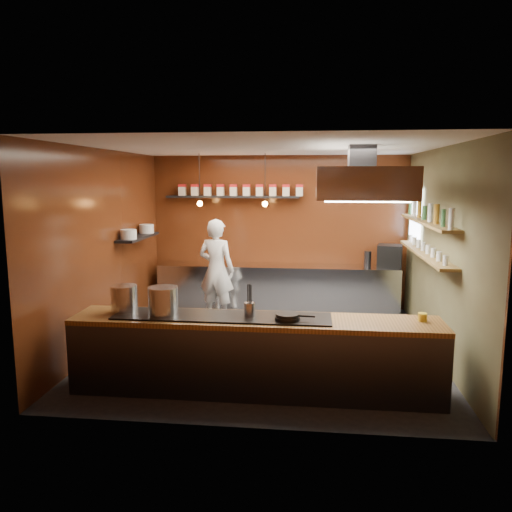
# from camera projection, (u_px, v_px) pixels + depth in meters

# --- Properties ---
(floor) EXTENTS (5.00, 5.00, 0.00)m
(floor) POSITION_uv_depth(u_px,v_px,m) (267.00, 347.00, 7.63)
(floor) COLOR black
(floor) RESTS_ON ground
(back_wall) EXTENTS (5.00, 0.00, 5.00)m
(back_wall) POSITION_uv_depth(u_px,v_px,m) (279.00, 232.00, 9.85)
(back_wall) COLOR #3A150A
(back_wall) RESTS_ON ground
(left_wall) EXTENTS (0.00, 5.00, 5.00)m
(left_wall) POSITION_uv_depth(u_px,v_px,m) (106.00, 248.00, 7.68)
(left_wall) COLOR #3A150A
(left_wall) RESTS_ON ground
(right_wall) EXTENTS (0.00, 5.00, 5.00)m
(right_wall) POSITION_uv_depth(u_px,v_px,m) (441.00, 253.00, 7.12)
(right_wall) COLOR #454027
(right_wall) RESTS_ON ground
(ceiling) EXTENTS (5.00, 5.00, 0.00)m
(ceiling) POSITION_uv_depth(u_px,v_px,m) (268.00, 147.00, 7.17)
(ceiling) COLOR silver
(ceiling) RESTS_ON back_wall
(window_pane) EXTENTS (0.00, 1.00, 1.00)m
(window_pane) POSITION_uv_depth(u_px,v_px,m) (415.00, 216.00, 8.73)
(window_pane) COLOR white
(window_pane) RESTS_ON right_wall
(prep_counter) EXTENTS (4.60, 0.65, 0.90)m
(prep_counter) POSITION_uv_depth(u_px,v_px,m) (277.00, 288.00, 9.69)
(prep_counter) COLOR silver
(prep_counter) RESTS_ON floor
(pass_counter) EXTENTS (4.40, 0.72, 0.94)m
(pass_counter) POSITION_uv_depth(u_px,v_px,m) (255.00, 355.00, 5.99)
(pass_counter) COLOR #38383D
(pass_counter) RESTS_ON floor
(tin_shelf) EXTENTS (2.60, 0.26, 0.04)m
(tin_shelf) POSITION_uv_depth(u_px,v_px,m) (232.00, 197.00, 9.71)
(tin_shelf) COLOR black
(tin_shelf) RESTS_ON back_wall
(plate_shelf) EXTENTS (0.30, 1.40, 0.04)m
(plate_shelf) POSITION_uv_depth(u_px,v_px,m) (138.00, 237.00, 8.64)
(plate_shelf) COLOR black
(plate_shelf) RESTS_ON left_wall
(bottle_shelf_upper) EXTENTS (0.26, 2.80, 0.04)m
(bottle_shelf_upper) POSITION_uv_depth(u_px,v_px,m) (427.00, 222.00, 7.37)
(bottle_shelf_upper) COLOR brown
(bottle_shelf_upper) RESTS_ON right_wall
(bottle_shelf_lower) EXTENTS (0.26, 2.80, 0.04)m
(bottle_shelf_lower) POSITION_uv_depth(u_px,v_px,m) (425.00, 253.00, 7.44)
(bottle_shelf_lower) COLOR brown
(bottle_shelf_lower) RESTS_ON right_wall
(extractor_hood) EXTENTS (1.20, 2.00, 0.72)m
(extractor_hood) POSITION_uv_depth(u_px,v_px,m) (361.00, 183.00, 6.71)
(extractor_hood) COLOR #38383D
(extractor_hood) RESTS_ON ceiling
(pendant_left) EXTENTS (0.10, 0.10, 0.95)m
(pendant_left) POSITION_uv_depth(u_px,v_px,m) (200.00, 201.00, 9.12)
(pendant_left) COLOR black
(pendant_left) RESTS_ON ceiling
(pendant_right) EXTENTS (0.10, 0.10, 0.95)m
(pendant_right) POSITION_uv_depth(u_px,v_px,m) (265.00, 201.00, 8.99)
(pendant_right) COLOR black
(pendant_right) RESTS_ON ceiling
(storage_tins) EXTENTS (2.43, 0.13, 0.22)m
(storage_tins) POSITION_uv_depth(u_px,v_px,m) (240.00, 190.00, 9.67)
(storage_tins) COLOR beige
(storage_tins) RESTS_ON tin_shelf
(plate_stacks) EXTENTS (0.26, 1.16, 0.16)m
(plate_stacks) POSITION_uv_depth(u_px,v_px,m) (138.00, 231.00, 8.62)
(plate_stacks) COLOR silver
(plate_stacks) RESTS_ON plate_shelf
(bottles) EXTENTS (0.06, 2.66, 0.24)m
(bottles) POSITION_uv_depth(u_px,v_px,m) (427.00, 213.00, 7.35)
(bottles) COLOR silver
(bottles) RESTS_ON bottle_shelf_upper
(wine_glasses) EXTENTS (0.07, 2.37, 0.13)m
(wine_glasses) POSITION_uv_depth(u_px,v_px,m) (425.00, 248.00, 7.43)
(wine_glasses) COLOR silver
(wine_glasses) RESTS_ON bottle_shelf_lower
(stockpot_large) EXTENTS (0.33, 0.33, 0.31)m
(stockpot_large) POSITION_uv_depth(u_px,v_px,m) (124.00, 298.00, 6.16)
(stockpot_large) COLOR silver
(stockpot_large) RESTS_ON pass_counter
(stockpot_small) EXTENTS (0.45, 0.45, 0.33)m
(stockpot_small) POSITION_uv_depth(u_px,v_px,m) (163.00, 301.00, 5.99)
(stockpot_small) COLOR silver
(stockpot_small) RESTS_ON pass_counter
(utensil_crock) EXTENTS (0.16, 0.16, 0.17)m
(utensil_crock) POSITION_uv_depth(u_px,v_px,m) (249.00, 309.00, 5.91)
(utensil_crock) COLOR #B6B9BE
(utensil_crock) RESTS_ON pass_counter
(frying_pan) EXTENTS (0.47, 0.30, 0.07)m
(frying_pan) POSITION_uv_depth(u_px,v_px,m) (288.00, 317.00, 5.77)
(frying_pan) COLOR black
(frying_pan) RESTS_ON pass_counter
(butter_jar) EXTENTS (0.13, 0.13, 0.09)m
(butter_jar) POSITION_uv_depth(u_px,v_px,m) (422.00, 317.00, 5.79)
(butter_jar) COLOR gold
(butter_jar) RESTS_ON pass_counter
(espresso_machine) EXTENTS (0.51, 0.49, 0.44)m
(espresso_machine) POSITION_uv_depth(u_px,v_px,m) (390.00, 256.00, 9.28)
(espresso_machine) COLOR black
(espresso_machine) RESTS_ON prep_counter
(chef) EXTENTS (0.76, 0.59, 1.85)m
(chef) POSITION_uv_depth(u_px,v_px,m) (216.00, 270.00, 9.00)
(chef) COLOR white
(chef) RESTS_ON floor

